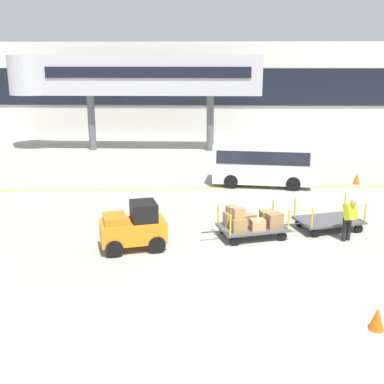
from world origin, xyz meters
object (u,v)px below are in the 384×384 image
Objects in this scene: baggage_cart_lead at (251,222)px; safety_cone_near at (377,319)px; baggage_handler at (349,217)px; baggage_tug at (134,227)px; shuttle_van at (263,161)px; baggage_cart_middle at (328,221)px; safety_cone_far at (357,179)px.

safety_cone_near is (2.40, -5.86, -0.28)m from baggage_cart_lead.
baggage_handler is (3.29, -0.22, 0.31)m from baggage_cart_lead.
shuttle_van reaches higher than baggage_tug.
baggage_cart_middle is at bearing -74.90° from shuttle_van.
baggage_tug is at bearing -162.70° from baggage_cart_middle.
baggage_handler is at bearing 81.01° from safety_cone_near.
safety_cone_far is at bearing 52.71° from baggage_cart_lead.
baggage_handler reaches higher than baggage_cart_middle.
baggage_cart_middle is 0.62× the size of shuttle_van.
baggage_tug is at bearing 143.57° from safety_cone_near.
baggage_cart_middle is 6.80m from shuttle_van.
safety_cone_near is 1.00× the size of safety_cone_far.
baggage_tug reaches higher than baggage_cart_middle.
safety_cone_near is (1.25, -13.31, -0.96)m from shuttle_van.
baggage_cart_lead reaches higher than safety_cone_near.
baggage_cart_lead is 5.60× the size of safety_cone_far.
baggage_handler is (7.22, 0.97, 0.11)m from baggage_tug.
baggage_handler is at bearing 7.64° from baggage_tug.
shuttle_van is (5.08, 8.63, 0.48)m from baggage_tug.
baggage_handler is (0.39, -1.16, 0.52)m from baggage_cart_middle.
safety_cone_far is at bearing 42.36° from baggage_tug.
shuttle_van is at bearing 81.20° from baggage_cart_lead.
safety_cone_far is (3.05, 6.89, -0.07)m from baggage_cart_middle.
safety_cone_near is (-0.89, -5.64, -0.59)m from baggage_handler.
safety_cone_far is at bearing 66.10° from baggage_cart_middle.
baggage_handler is at bearing -71.54° from baggage_cart_middle.
shuttle_van reaches higher than baggage_handler.
safety_cone_near is 14.14m from safety_cone_far.
baggage_cart_lead is at bearing 176.13° from baggage_handler.
baggage_tug is 7.29m from baggage_handler.
baggage_tug is at bearing -120.46° from shuttle_van.
safety_cone_far is (3.56, 13.69, 0.00)m from safety_cone_near.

